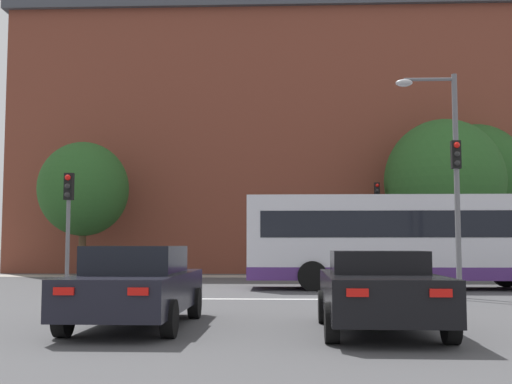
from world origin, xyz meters
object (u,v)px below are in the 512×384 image
at_px(street_lamp_junction, 446,159).
at_px(pedestrian_walking_east, 421,256).
at_px(car_roadster_right, 379,291).
at_px(pedestrian_waiting, 367,258).
at_px(traffic_light_near_left, 68,213).
at_px(traffic_light_far_right, 377,214).
at_px(car_saloon_left, 137,285).
at_px(traffic_light_near_right, 457,193).
at_px(bus_crossing_lead, 413,239).

height_order(street_lamp_junction, pedestrian_walking_east, street_lamp_junction).
height_order(car_roadster_right, pedestrian_waiting, pedestrian_waiting).
bearing_deg(traffic_light_near_left, traffic_light_far_right, 48.75).
distance_m(car_roadster_right, pedestrian_walking_east, 21.54).
bearing_deg(car_roadster_right, traffic_light_near_left, 139.39).
relative_size(car_saloon_left, street_lamp_junction, 0.71).
bearing_deg(car_saloon_left, traffic_light_near_right, 39.43).
distance_m(car_roadster_right, traffic_light_far_right, 20.01).
xyz_separation_m(traffic_light_near_right, traffic_light_far_right, (-0.32, 12.89, 0.03)).
distance_m(pedestrian_waiting, pedestrian_walking_east, 3.30).
distance_m(car_saloon_left, bus_crossing_lead, 13.01).
height_order(bus_crossing_lead, traffic_light_near_right, traffic_light_near_right).
distance_m(bus_crossing_lead, traffic_light_near_left, 11.68).
relative_size(traffic_light_near_right, street_lamp_junction, 0.68).
height_order(car_roadster_right, pedestrian_walking_east, pedestrian_walking_east).
bearing_deg(street_lamp_junction, traffic_light_near_left, -178.25).
height_order(pedestrian_waiting, pedestrian_walking_east, pedestrian_walking_east).
xyz_separation_m(traffic_light_far_right, street_lamp_junction, (0.21, -12.14, 1.02)).
bearing_deg(traffic_light_near_right, traffic_light_far_right, 91.42).
xyz_separation_m(traffic_light_near_left, pedestrian_waiting, (10.36, 12.15, -1.56)).
relative_size(car_saloon_left, traffic_light_near_right, 1.04).
bearing_deg(bus_crossing_lead, traffic_light_near_right, 4.51).
relative_size(bus_crossing_lead, traffic_light_near_left, 3.17).
xyz_separation_m(street_lamp_junction, pedestrian_walking_east, (2.10, 13.38, -3.05)).
xyz_separation_m(car_roadster_right, bus_crossing_lead, (2.90, 11.27, 1.02)).
distance_m(traffic_light_near_left, pedestrian_waiting, 16.05).
xyz_separation_m(bus_crossing_lead, traffic_light_near_left, (-10.91, -4.10, 0.75)).
relative_size(car_saloon_left, traffic_light_far_right, 1.03).
xyz_separation_m(traffic_light_near_right, traffic_light_near_left, (-11.27, 0.40, -0.52)).
height_order(car_roadster_right, bus_crossing_lead, bus_crossing_lead).
relative_size(bus_crossing_lead, pedestrian_walking_east, 6.77).
height_order(traffic_light_far_right, pedestrian_waiting, traffic_light_far_right).
bearing_deg(car_saloon_left, street_lamp_junction, 43.02).
bearing_deg(traffic_light_near_right, car_saloon_left, -141.25).
distance_m(bus_crossing_lead, pedestrian_walking_east, 9.93).
bearing_deg(street_lamp_junction, pedestrian_waiting, 93.88).
bearing_deg(pedestrian_waiting, traffic_light_near_left, -1.08).
relative_size(traffic_light_near_right, pedestrian_waiting, 2.80).
height_order(car_saloon_left, pedestrian_waiting, pedestrian_waiting).
xyz_separation_m(traffic_light_near_left, traffic_light_far_right, (10.95, 12.49, 0.55)).
bearing_deg(car_saloon_left, car_roadster_right, -6.77).
xyz_separation_m(car_saloon_left, pedestrian_walking_east, (9.70, 20.31, 0.23)).
bearing_deg(traffic_light_near_right, car_roadster_right, -115.65).
bearing_deg(traffic_light_near_right, street_lamp_junction, 98.19).
bearing_deg(bus_crossing_lead, traffic_light_far_right, 179.75).
relative_size(car_roadster_right, traffic_light_near_left, 1.18).
height_order(car_roadster_right, traffic_light_near_left, traffic_light_near_left).
relative_size(bus_crossing_lead, pedestrian_waiting, 7.23).
xyz_separation_m(car_saloon_left, street_lamp_junction, (7.60, 6.93, 3.29)).
bearing_deg(pedestrian_waiting, car_roadster_right, 32.46).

